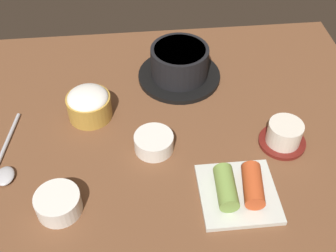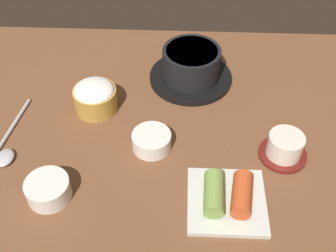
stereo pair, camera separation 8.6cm
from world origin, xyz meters
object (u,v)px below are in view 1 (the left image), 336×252
Objects in this scene: side_bowl_near at (58,203)px; spoon at (5,164)px; kimchi_plate at (239,190)px; tea_cup_with_saucer at (284,135)px; stone_pot at (179,65)px; rice_bowl at (89,104)px; banchan_cup_center at (154,142)px.

side_bowl_near reaches higher than spoon.
kimchi_plate reaches higher than side_bowl_near.
kimchi_plate is at bearing -135.06° from tea_cup_with_saucer.
spoon is (-37.33, -24.07, -3.32)cm from stone_pot.
tea_cup_with_saucer is 16.84cm from kimchi_plate.
tea_cup_with_saucer is at bearing 0.57° from spoon.
tea_cup_with_saucer is at bearing -51.60° from stone_pot.
rice_bowl is at bearing 138.96° from kimchi_plate.
spoon is (-29.47, -1.82, -1.29)cm from banchan_cup_center.
rice_bowl is 1.17× the size of side_bowl_near.
stone_pot is at bearing 100.77° from kimchi_plate.
rice_bowl reaches higher than side_bowl_near.
kimchi_plate is (27.77, -24.17, -1.83)cm from rice_bowl.
kimchi_plate is 0.72× the size of spoon.
kimchi_plate is at bearing -0.29° from side_bowl_near.
kimchi_plate is at bearing -42.00° from banchan_cup_center.
kimchi_plate is 1.74× the size of side_bowl_near.
stone_pot is at bearing 128.40° from tea_cup_with_saucer.
banchan_cup_center is 0.41× the size of spoon.
rice_bowl is at bearing -151.92° from stone_pot.
stone_pot reaches higher than banchan_cup_center.
rice_bowl is at bearing 38.27° from spoon.
rice_bowl is 17.26cm from banchan_cup_center.
stone_pot reaches higher than spoon.
side_bowl_near is 0.42× the size of spoon.
stone_pot is 36.10cm from kimchi_plate.
rice_bowl is 0.67× the size of kimchi_plate.
stone_pot is 23.84cm from rice_bowl.
spoon is at bearing 165.59° from kimchi_plate.
stone_pot is 2.47× the size of banchan_cup_center.
rice_bowl reaches higher than kimchi_plate.
stone_pot reaches higher than tea_cup_with_saucer.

